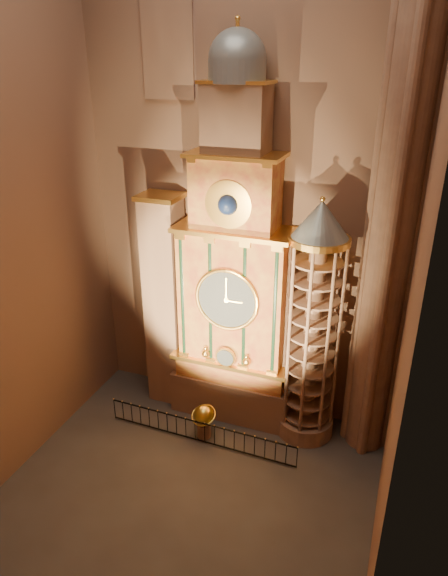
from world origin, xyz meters
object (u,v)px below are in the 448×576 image
at_px(iron_railing, 200,432).
at_px(astronomical_clock, 235,282).
at_px(portrait_tower, 165,302).
at_px(stair_turret, 312,328).
at_px(celestial_globe, 204,419).

bearing_deg(iron_railing, astronomical_clock, 77.18).
height_order(portrait_tower, stair_turret, stair_turret).
height_order(astronomical_clock, iron_railing, astronomical_clock).
bearing_deg(stair_turret, portrait_tower, 177.67).
xyz_separation_m(celestial_globe, iron_railing, (-0.00, -0.43, -0.39)).
relative_size(astronomical_clock, stair_turret, 1.55).
bearing_deg(celestial_globe, stair_turret, 25.80).
xyz_separation_m(stair_turret, celestial_globe, (-4.11, -1.99, -4.31)).
bearing_deg(stair_turret, iron_railing, -149.54).
distance_m(stair_turret, celestial_globe, 6.27).
height_order(celestial_globe, iron_railing, celestial_globe).
bearing_deg(stair_turret, celestial_globe, -154.20).
xyz_separation_m(portrait_tower, celestial_globe, (2.79, -2.27, -4.19)).
bearing_deg(astronomical_clock, portrait_tower, 179.71).
xyz_separation_m(astronomical_clock, iron_railing, (-0.61, -2.68, -6.11)).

